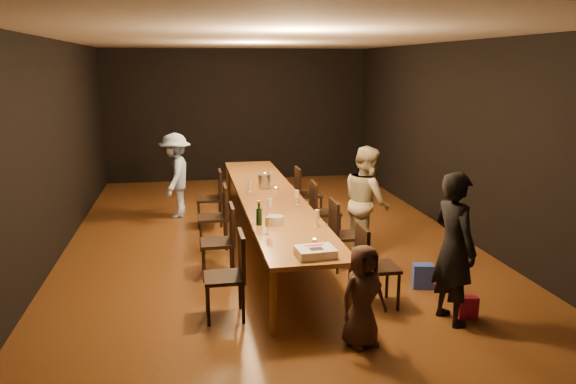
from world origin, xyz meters
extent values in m
plane|color=#441F11|center=(0.00, 0.00, 0.00)|extent=(10.00, 10.00, 0.00)
cube|color=black|center=(0.00, 5.00, 1.50)|extent=(6.00, 0.04, 3.00)
cube|color=black|center=(0.00, -5.00, 1.50)|extent=(6.00, 0.04, 3.00)
cube|color=black|center=(-3.00, 0.00, 1.50)|extent=(0.04, 10.00, 3.00)
cube|color=black|center=(3.00, 0.00, 1.50)|extent=(0.04, 10.00, 3.00)
cube|color=silver|center=(0.00, 0.00, 3.00)|extent=(6.00, 10.00, 0.04)
cube|color=brown|center=(0.00, 0.00, 0.72)|extent=(0.90, 6.00, 0.05)
cylinder|color=brown|center=(-0.40, -2.90, 0.35)|extent=(0.08, 0.08, 0.70)
cylinder|color=brown|center=(0.40, -2.90, 0.35)|extent=(0.08, 0.08, 0.70)
cylinder|color=brown|center=(-0.40, 2.90, 0.35)|extent=(0.08, 0.08, 0.70)
cylinder|color=brown|center=(0.40, 2.90, 0.35)|extent=(0.08, 0.08, 0.70)
imported|color=black|center=(1.48, -2.90, 0.80)|extent=(0.50, 0.65, 1.60)
imported|color=beige|center=(1.25, -0.74, 0.78)|extent=(0.64, 0.80, 1.56)
imported|color=#96B5E9|center=(-1.39, 1.85, 0.74)|extent=(0.70, 1.04, 1.49)
imported|color=#3E2A22|center=(0.41, -3.24, 0.50)|extent=(0.56, 0.45, 1.00)
cube|color=#C51D51|center=(1.69, -2.89, 0.12)|extent=(0.22, 0.14, 0.24)
cube|color=#2941B1|center=(1.56, -2.02, 0.15)|extent=(0.27, 0.21, 0.30)
cube|color=white|center=(0.06, -2.74, 0.79)|extent=(0.41, 0.34, 0.09)
cube|color=black|center=(0.06, -2.78, 0.84)|extent=(0.14, 0.11, 0.00)
cube|color=red|center=(0.06, -2.67, 0.84)|extent=(0.20, 0.05, 0.00)
cylinder|color=silver|center=(-0.16, -1.54, 0.80)|extent=(0.25, 0.25, 0.11)
cylinder|color=#BBBBC0|center=(0.00, 0.56, 0.85)|extent=(0.25, 0.25, 0.21)
cylinder|color=#B2B7B2|center=(0.15, -2.29, 0.77)|extent=(0.05, 0.05, 0.03)
cylinder|color=#B2B7B2|center=(0.15, 0.39, 0.77)|extent=(0.05, 0.05, 0.03)
cylinder|color=#B2B7B2|center=(0.15, 1.59, 0.77)|extent=(0.05, 0.05, 0.03)
camera|label=1|loc=(-1.18, -8.00, 2.64)|focal=35.00mm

